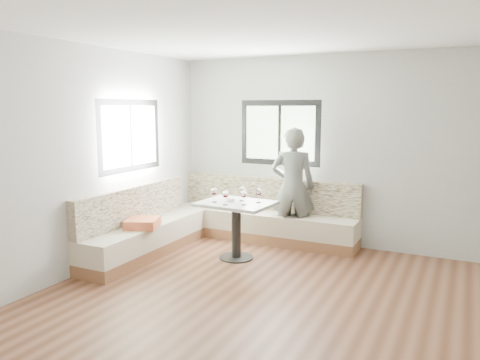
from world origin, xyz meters
name	(u,v)px	position (x,y,z in m)	size (l,w,h in m)	color
room	(268,170)	(-0.08, 0.08, 1.41)	(5.01, 5.01, 2.81)	brown
banquette	(214,224)	(-1.59, 1.63, 0.33)	(2.90, 2.80, 0.95)	#915D3B
table	(236,216)	(-1.03, 1.25, 0.59)	(0.99, 0.80, 0.78)	black
person	(293,187)	(-0.56, 2.18, 0.88)	(0.64, 0.42, 1.76)	#5E625B
olive_ramekin	(231,200)	(-1.12, 1.26, 0.80)	(0.11, 0.11, 0.05)	white
wine_glass_a	(214,192)	(-1.29, 1.12, 0.92)	(0.09, 0.09, 0.21)	white
wine_glass_b	(226,194)	(-1.07, 1.03, 0.92)	(0.09, 0.09, 0.21)	white
wine_glass_c	(244,194)	(-0.86, 1.13, 0.92)	(0.09, 0.09, 0.21)	white
wine_glass_d	(242,190)	(-1.00, 1.37, 0.92)	(0.09, 0.09, 0.21)	white
wine_glass_e	(259,192)	(-0.74, 1.35, 0.92)	(0.09, 0.09, 0.21)	white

